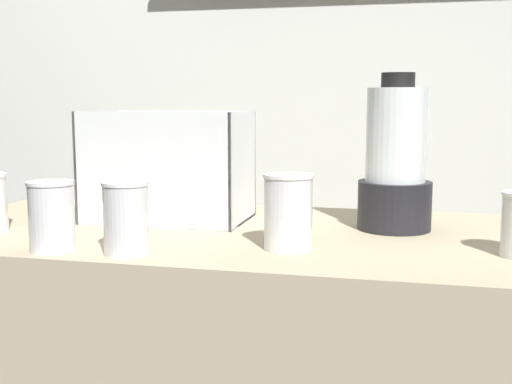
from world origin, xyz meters
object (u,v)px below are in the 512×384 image
(juice_cup_beet_left, at_px, (52,221))
(juice_cup_beet_middle, at_px, (126,223))
(carrot_display_bin, at_px, (165,186))
(blender_pitcher, at_px, (395,165))
(juice_cup_mango_right, at_px, (288,216))

(juice_cup_beet_left, bearing_deg, juice_cup_beet_middle, 1.44)
(carrot_display_bin, xyz_separation_m, juice_cup_beet_middle, (0.06, -0.33, -0.02))
(blender_pitcher, bearing_deg, juice_cup_mango_right, -127.58)
(carrot_display_bin, distance_m, juice_cup_beet_middle, 0.33)
(blender_pitcher, relative_size, juice_cup_beet_middle, 2.51)
(carrot_display_bin, bearing_deg, juice_cup_beet_middle, -80.10)
(blender_pitcher, relative_size, juice_cup_mango_right, 2.35)
(blender_pitcher, distance_m, juice_cup_beet_middle, 0.56)
(carrot_display_bin, xyz_separation_m, juice_cup_mango_right, (0.32, -0.22, -0.02))
(juice_cup_mango_right, bearing_deg, juice_cup_beet_middle, -158.38)
(carrot_display_bin, xyz_separation_m, juice_cup_beet_left, (-0.08, -0.33, -0.02))
(juice_cup_beet_middle, xyz_separation_m, juice_cup_mango_right, (0.26, 0.10, 0.01))
(blender_pitcher, bearing_deg, juice_cup_beet_middle, -142.76)
(carrot_display_bin, relative_size, blender_pitcher, 1.08)
(juice_cup_beet_left, relative_size, juice_cup_beet_middle, 0.98)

